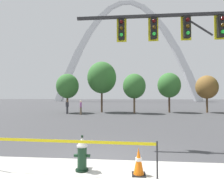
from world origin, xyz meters
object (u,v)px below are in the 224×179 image
Objects in this scene: traffic_signal_gantry at (197,42)px; pedestrian_standing_center at (67,107)px; fire_hydrant at (82,154)px; monument_arch at (126,56)px; traffic_cone_by_hydrant at (139,161)px; pedestrian_walking_left at (81,107)px.

pedestrian_standing_center is (-10.17, 13.41, -3.59)m from traffic_signal_gantry.
monument_arch reaches higher than fire_hydrant.
fire_hydrant is 71.32m from monument_arch.
monument_arch is 55.94m from pedestrian_standing_center.
monument_arch reaches higher than traffic_cone_by_hydrant.
pedestrian_walking_left is (-8.31, 12.61, -3.59)m from traffic_signal_gantry.
traffic_cone_by_hydrant is 0.09× the size of traffic_signal_gantry.
traffic_signal_gantry is (4.23, 2.90, 3.94)m from fire_hydrant.
traffic_signal_gantry is 4.92× the size of pedestrian_walking_left.
traffic_cone_by_hydrant is 5.72m from traffic_signal_gantry.
pedestrian_walking_left is 1.00× the size of pedestrian_standing_center.
monument_arch is at bearing 90.93° from traffic_cone_by_hydrant.
fire_hydrant is at bearing -69.99° from pedestrian_standing_center.
pedestrian_walking_left is at bearing -23.32° from pedestrian_standing_center.
traffic_cone_by_hydrant is (1.58, -0.15, -0.11)m from fire_hydrant.
fire_hydrant is 6.47m from traffic_signal_gantry.
traffic_signal_gantry reaches higher than traffic_cone_by_hydrant.
traffic_cone_by_hydrant is 0.01× the size of monument_arch.
pedestrian_walking_left is at bearing 123.40° from traffic_signal_gantry.
traffic_signal_gantry is 17.21m from pedestrian_standing_center.
pedestrian_standing_center is at bearing 114.54° from traffic_cone_by_hydrant.
fire_hydrant is 16.04m from pedestrian_walking_left.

